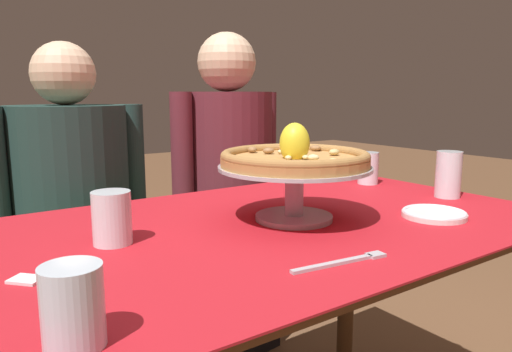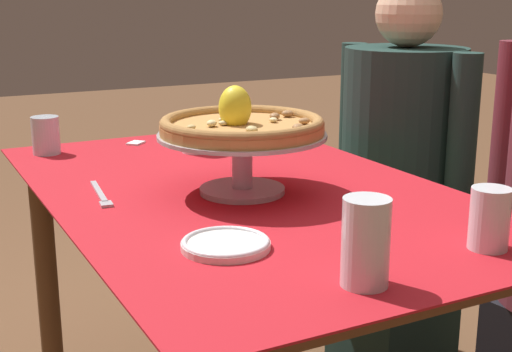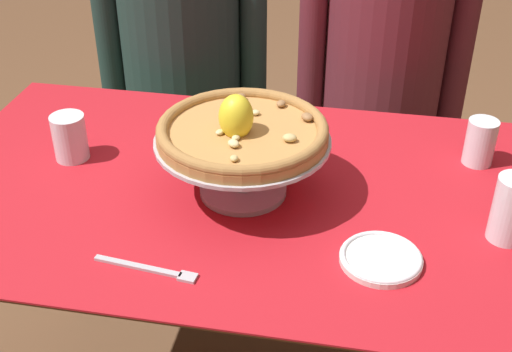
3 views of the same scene
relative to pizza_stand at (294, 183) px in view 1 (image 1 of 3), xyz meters
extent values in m
cylinder|color=brown|center=(0.54, 0.34, -0.47)|extent=(0.06, 0.06, 0.71)
cube|color=brown|center=(-0.03, 0.01, -0.10)|extent=(1.27, 0.78, 0.02)
cube|color=red|center=(-0.03, 0.01, -0.09)|extent=(1.31, 0.82, 0.00)
cylinder|color=#B7B7C1|center=(0.00, 0.00, -0.08)|extent=(0.18, 0.18, 0.01)
cylinder|color=#B7B7C1|center=(0.00, 0.00, -0.02)|extent=(0.04, 0.04, 0.11)
cylinder|color=#B7B7C1|center=(0.00, 0.00, 0.04)|extent=(0.36, 0.36, 0.01)
cylinder|color=#BC8447|center=(0.00, 0.00, 0.05)|extent=(0.34, 0.34, 0.02)
torus|color=#A6743E|center=(0.00, 0.00, 0.06)|extent=(0.34, 0.34, 0.02)
ellipsoid|color=tan|center=(0.01, -0.12, 0.07)|extent=(0.02, 0.02, 0.01)
ellipsoid|color=beige|center=(0.00, -0.07, 0.07)|extent=(0.03, 0.03, 0.01)
ellipsoid|color=#996B42|center=(-0.01, 0.08, 0.07)|extent=(0.04, 0.03, 0.02)
ellipsoid|color=#996B42|center=(0.06, 0.12, 0.07)|extent=(0.02, 0.03, 0.01)
ellipsoid|color=beige|center=(-0.04, -0.03, 0.07)|extent=(0.02, 0.02, 0.01)
ellipsoid|color=tan|center=(0.10, -0.03, 0.07)|extent=(0.03, 0.02, 0.02)
ellipsoid|color=tan|center=(0.00, 0.00, 0.07)|extent=(0.02, 0.02, 0.01)
ellipsoid|color=#996B42|center=(0.12, 0.06, 0.07)|extent=(0.04, 0.04, 0.02)
ellipsoid|color=#996B42|center=(-0.03, 0.13, 0.07)|extent=(0.03, 0.03, 0.01)
ellipsoid|color=beige|center=(0.01, 0.07, 0.07)|extent=(0.02, 0.02, 0.01)
ellipsoid|color=beige|center=(0.00, -0.04, 0.07)|extent=(0.02, 0.02, 0.01)
ellipsoid|color=yellow|center=(-0.01, -0.01, 0.09)|extent=(0.08, 0.08, 0.09)
cylinder|color=white|center=(-0.41, 0.07, -0.04)|extent=(0.08, 0.08, 0.11)
cylinder|color=silver|center=(-0.41, 0.07, -0.06)|extent=(0.07, 0.07, 0.06)
cylinder|color=white|center=(0.52, -0.06, -0.02)|extent=(0.07, 0.07, 0.13)
cylinder|color=silver|center=(0.52, -0.06, -0.04)|extent=(0.06, 0.06, 0.09)
cylinder|color=white|center=(0.49, 0.21, -0.04)|extent=(0.07, 0.07, 0.10)
cylinder|color=silver|center=(0.49, 0.21, -0.05)|extent=(0.06, 0.06, 0.07)
cylinder|color=silver|center=(-0.57, -0.29, -0.04)|extent=(0.07, 0.07, 0.10)
cylinder|color=silver|center=(-0.57, -0.29, -0.06)|extent=(0.06, 0.06, 0.05)
cylinder|color=white|center=(0.29, -0.18, -0.08)|extent=(0.15, 0.15, 0.01)
torus|color=white|center=(0.29, -0.18, -0.08)|extent=(0.15, 0.15, 0.01)
cube|color=#B7B7C1|center=(-0.14, -0.27, -0.09)|extent=(0.17, 0.03, 0.01)
cube|color=#B7B7C1|center=(-0.04, -0.28, -0.09)|extent=(0.03, 0.03, 0.01)
cube|color=white|center=(-0.58, -0.04, -0.09)|extent=(0.06, 0.06, 0.00)
cube|color=#1E3833|center=(-0.33, 0.70, -0.61)|extent=(0.32, 0.36, 0.43)
cylinder|color=#1E3833|center=(-0.33, 0.70, -0.11)|extent=(0.40, 0.40, 0.57)
sphere|color=beige|center=(-0.33, 0.70, 0.27)|extent=(0.19, 0.19, 0.19)
cylinder|color=#1E3833|center=(-0.12, 0.73, -0.07)|extent=(0.08, 0.08, 0.48)
cube|color=black|center=(0.27, 0.74, -0.61)|extent=(0.32, 0.36, 0.44)
cylinder|color=maroon|center=(0.27, 0.74, -0.09)|extent=(0.39, 0.39, 0.60)
sphere|color=beige|center=(0.27, 0.74, 0.32)|extent=(0.22, 0.22, 0.22)
cylinder|color=maroon|center=(0.06, 0.71, -0.04)|extent=(0.08, 0.08, 0.51)
cylinder|color=maroon|center=(0.48, 0.77, -0.04)|extent=(0.08, 0.08, 0.51)
camera|label=1|loc=(-0.69, -0.83, 0.20)|focal=33.20mm
camera|label=2|loc=(1.31, -0.65, 0.33)|focal=49.86mm
camera|label=3|loc=(0.24, -1.14, 0.71)|focal=47.19mm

